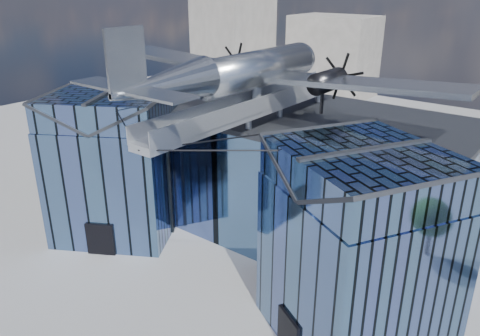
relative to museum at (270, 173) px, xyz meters
The scene contains 5 objects.
ground_plane 8.03m from the museum, 90.00° to the right, with size 120.00×120.00×0.00m, color gray.
museum is the anchor object (origin of this frame).
bg_towers 44.92m from the museum, 88.14° to the left, with size 77.00×24.50×26.00m.
tree_plaza_w 23.81m from the museum, 168.60° to the right, with size 5.06×5.06×6.06m.
tree_side_w 27.32m from the museum, behind, with size 4.23×4.23×5.78m.
Camera 1 is at (19.03, -22.53, 19.71)m, focal length 35.00 mm.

